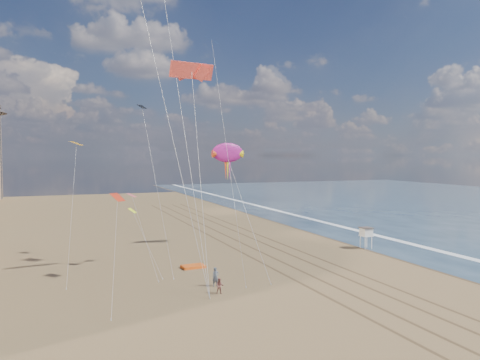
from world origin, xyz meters
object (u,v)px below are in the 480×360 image
Objects in this scene: lifeguard_stand at (366,232)px; kite_flyer_a at (216,277)px; grounded_kite at (193,266)px; show_kite at (228,153)px; kite_flyer_b at (220,286)px.

lifeguard_stand is 26.54m from kite_flyer_a.
lifeguard_stand is 1.14× the size of grounded_kite.
show_kite is 23.83m from kite_flyer_a.
grounded_kite is 1.75× the size of kite_flyer_b.
grounded_kite is 7.98m from kite_flyer_a.
show_kite reaches higher than kite_flyer_b.
kite_flyer_a reaches higher than grounded_kite.
lifeguard_stand is 21.58m from show_kite.
kite_flyer_a is at bearing 98.89° from kite_flyer_b.
lifeguard_stand is at bearing -0.15° from grounded_kite.
show_kite reaches higher than kite_flyer_a.
kite_flyer_a is at bearing -158.03° from lifeguard_stand.
kite_flyer_a is (-8.13, -18.98, -11.91)m from show_kite.
show_kite is at bearing 86.59° from kite_flyer_b.
lifeguard_stand is at bearing 44.61° from kite_flyer_b.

